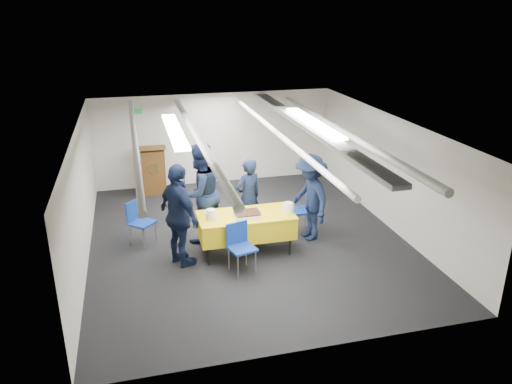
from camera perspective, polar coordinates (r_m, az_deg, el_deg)
ground at (r=9.93m, az=-1.03°, el=-5.34°), size 7.00×7.00×0.00m
room_shell at (r=9.68m, az=-1.12°, el=5.44°), size 6.00×7.00×2.30m
serving_table at (r=9.17m, az=-1.16°, el=-3.79°), size 1.75×0.84×0.77m
sheet_cake at (r=9.01m, az=-1.01°, el=-2.52°), size 0.47×0.36×0.09m
plate_stack_left at (r=8.89m, az=-5.15°, el=-2.61°), size 0.21×0.21×0.18m
plate_stack_right at (r=9.21m, az=3.72°, el=-1.76°), size 0.22×0.22×0.17m
podium at (r=12.32m, az=-11.64°, el=2.59°), size 0.62×0.53×1.25m
chair_near at (r=8.60m, az=-1.88°, el=-5.76°), size 0.52×0.52×0.87m
chair_right at (r=10.11m, az=5.57°, el=-1.66°), size 0.42×0.42×0.87m
chair_left at (r=9.79m, az=-13.29°, el=-2.92°), size 0.59×0.59×0.87m
sailor_a at (r=9.78m, az=-0.90°, el=-0.65°), size 0.68×0.57×1.60m
sailor_b at (r=9.57m, az=-6.39°, el=-0.13°), size 1.19×1.12×1.96m
sailor_c at (r=8.72m, az=-8.75°, el=-2.71°), size 0.89×1.18×1.86m
sailor_d at (r=9.68m, az=6.19°, el=-0.63°), size 0.78×1.19×1.72m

